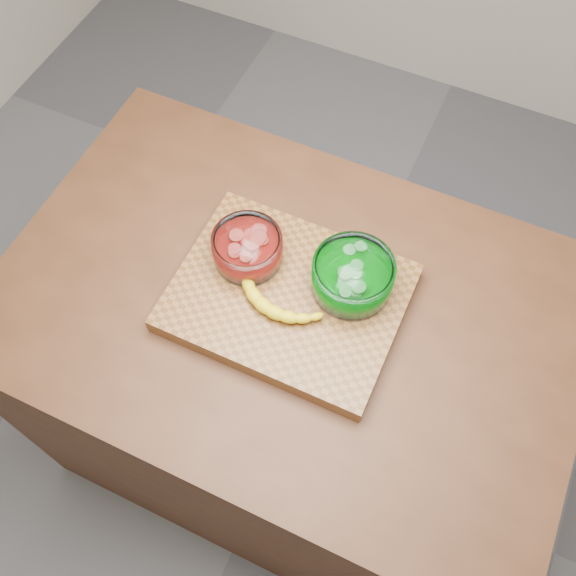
% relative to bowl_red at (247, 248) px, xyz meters
% --- Properties ---
extents(ground, '(3.50, 3.50, 0.00)m').
position_rel_bowl_red_xyz_m(ground, '(0.11, -0.04, -0.97)').
color(ground, '#5D5D62').
rests_on(ground, ground).
extents(counter, '(1.20, 0.80, 0.90)m').
position_rel_bowl_red_xyz_m(counter, '(0.11, -0.04, -0.52)').
color(counter, '#472715').
rests_on(counter, ground).
extents(cutting_board, '(0.45, 0.35, 0.04)m').
position_rel_bowl_red_xyz_m(cutting_board, '(0.11, -0.04, -0.05)').
color(cutting_board, brown).
rests_on(cutting_board, counter).
extents(bowl_red, '(0.14, 0.14, 0.07)m').
position_rel_bowl_red_xyz_m(bowl_red, '(0.00, 0.00, 0.00)').
color(bowl_red, white).
rests_on(bowl_red, cutting_board).
extents(bowl_green, '(0.16, 0.16, 0.08)m').
position_rel_bowl_red_xyz_m(bowl_green, '(0.22, 0.03, 0.00)').
color(bowl_green, white).
rests_on(bowl_green, cutting_board).
extents(banana, '(0.23, 0.13, 0.03)m').
position_rel_bowl_red_xyz_m(banana, '(0.10, -0.06, -0.02)').
color(banana, gold).
rests_on(banana, cutting_board).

